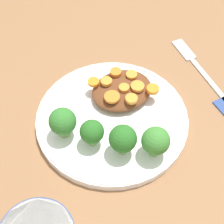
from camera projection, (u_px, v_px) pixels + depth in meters
ground_plane at (112, 122)px, 0.67m from camera, size 4.00×4.00×0.00m
plate at (112, 119)px, 0.66m from camera, size 0.27×0.27×0.02m
stew_mound at (122, 90)px, 0.68m from camera, size 0.09×0.11×0.02m
broccoli_floret_0 at (156, 141)px, 0.59m from camera, size 0.05×0.05×0.06m
broccoli_floret_1 at (63, 122)px, 0.61m from camera, size 0.05×0.05×0.06m
broccoli_floret_2 at (92, 132)px, 0.60m from camera, size 0.04×0.04×0.05m
broccoli_floret_3 at (123, 139)px, 0.59m from camera, size 0.05×0.05×0.06m
carrot_slice_0 at (112, 97)px, 0.65m from camera, size 0.03×0.03×0.01m
carrot_slice_1 at (132, 75)px, 0.68m from camera, size 0.02×0.02×0.00m
carrot_slice_2 at (137, 86)px, 0.66m from camera, size 0.02×0.02×0.01m
carrot_slice_3 at (106, 82)px, 0.67m from camera, size 0.02×0.02×0.01m
carrot_slice_4 at (116, 72)px, 0.68m from camera, size 0.02×0.02×0.01m
carrot_slice_5 at (93, 82)px, 0.67m from camera, size 0.02×0.02×0.01m
carrot_slice_6 at (124, 88)px, 0.66m from camera, size 0.02×0.02×0.01m
carrot_slice_7 at (130, 97)px, 0.65m from camera, size 0.02×0.02×0.01m
carrot_slice_8 at (152, 88)px, 0.66m from camera, size 0.02×0.02×0.01m
fork at (197, 65)px, 0.75m from camera, size 0.21×0.03×0.01m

